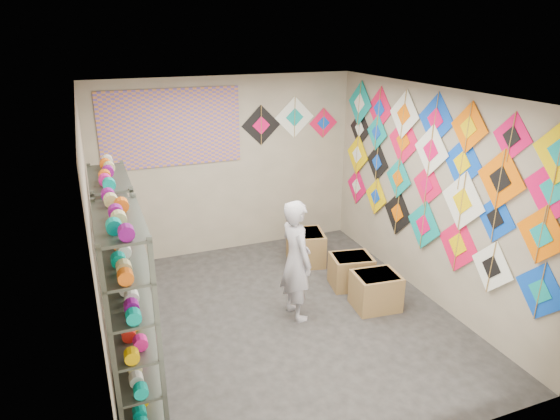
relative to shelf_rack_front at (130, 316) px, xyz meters
name	(u,v)px	position (x,y,z in m)	size (l,w,h in m)	color
ground	(281,319)	(1.78, 0.85, -0.95)	(4.50, 4.50, 0.00)	#292624
room_walls	(281,191)	(1.78, 0.85, 0.69)	(4.50, 4.50, 4.50)	tan
shelf_rack_front	(130,316)	(0.00, 0.00, 0.00)	(0.40, 1.10, 1.90)	#4C5147
shelf_rack_back	(118,256)	(0.00, 1.30, 0.00)	(0.40, 1.10, 1.90)	#4C5147
string_spools	(122,274)	(0.00, 0.65, 0.10)	(0.12, 2.36, 0.12)	#F1178B
kite_wall_display	(430,173)	(3.76, 0.83, 0.70)	(0.06, 4.25, 2.06)	blue
back_wall_kites	(289,122)	(2.79, 3.09, 1.02)	(1.60, 0.02, 0.72)	black
poster	(172,128)	(0.98, 3.08, 1.05)	(2.00, 0.01, 1.10)	#5F489D
shopkeeper	(296,260)	(1.98, 0.87, -0.20)	(0.41, 0.58, 1.50)	beige
carton_a	(376,291)	(2.99, 0.67, -0.72)	(0.55, 0.46, 0.46)	#9F7745
carton_b	(351,271)	(2.97, 1.28, -0.73)	(0.54, 0.44, 0.44)	#9F7745
carton_c	(306,247)	(2.69, 2.16, -0.71)	(0.51, 0.56, 0.49)	#9F7745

